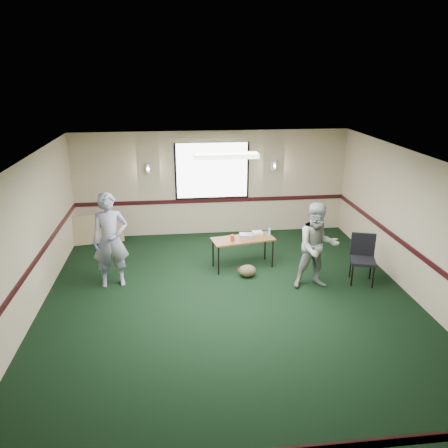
{
  "coord_description": "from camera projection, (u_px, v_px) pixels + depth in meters",
  "views": [
    {
      "loc": [
        -0.94,
        -6.9,
        4.15
      ],
      "look_at": [
        0.0,
        1.3,
        1.2
      ],
      "focal_mm": 35.0,
      "sensor_mm": 36.0,
      "label": 1
    }
  ],
  "objects": [
    {
      "name": "ground",
      "position": [
        232.0,
        310.0,
        7.96
      ],
      "size": [
        8.0,
        8.0,
        0.0
      ],
      "primitive_type": "plane",
      "color": "black",
      "rests_on": "ground"
    },
    {
      "name": "person_right",
      "position": [
        317.0,
        246.0,
        8.51
      ],
      "size": [
        0.85,
        0.67,
        1.75
      ],
      "primitive_type": "imported",
      "rotation": [
        0.0,
        0.0,
        -0.0
      ],
      "color": "#7495B4",
      "rests_on": "ground"
    },
    {
      "name": "person_left",
      "position": [
        111.0,
        240.0,
        8.58
      ],
      "size": [
        0.76,
        0.56,
        1.93
      ],
      "primitive_type": "imported",
      "rotation": [
        0.0,
        0.0,
        0.15
      ],
      "color": "#47549C",
      "rests_on": "ground"
    },
    {
      "name": "duffel_bag",
      "position": [
        247.0,
        271.0,
        9.18
      ],
      "size": [
        0.37,
        0.28,
        0.26
      ],
      "primitive_type": "ellipsoid",
      "rotation": [
        0.0,
        0.0,
        -0.0
      ],
      "color": "#4C462B",
      "rests_on": "ground"
    },
    {
      "name": "folded_table",
      "position": [
        94.0,
        229.0,
        10.88
      ],
      "size": [
        1.44,
        0.45,
        0.73
      ],
      "primitive_type": "cube",
      "rotation": [
        -0.21,
        0.0,
        0.17
      ],
      "color": "#9C8260",
      "rests_on": "ground"
    },
    {
      "name": "folding_table",
      "position": [
        243.0,
        241.0,
        9.48
      ],
      "size": [
        1.42,
        0.78,
        0.67
      ],
      "rotation": [
        0.0,
        0.0,
        0.19
      ],
      "color": "brown",
      "rests_on": "ground"
    },
    {
      "name": "room_shell",
      "position": [
        220.0,
        195.0,
        9.41
      ],
      "size": [
        8.0,
        8.02,
        8.0
      ],
      "color": "tan",
      "rests_on": "ground"
    },
    {
      "name": "projector",
      "position": [
        246.0,
        236.0,
        9.48
      ],
      "size": [
        0.3,
        0.25,
        0.09
      ],
      "primitive_type": "cube",
      "rotation": [
        0.0,
        0.0,
        -0.1
      ],
      "color": "#9D9CA4",
      "rests_on": "folding_table"
    },
    {
      "name": "cable_coil",
      "position": [
        245.0,
        270.0,
        9.52
      ],
      "size": [
        0.43,
        0.43,
        0.02
      ],
      "primitive_type": "torus",
      "rotation": [
        0.0,
        0.0,
        -0.43
      ],
      "color": "red",
      "rests_on": "ground"
    },
    {
      "name": "water_bottle",
      "position": [
        269.0,
        232.0,
        9.55
      ],
      "size": [
        0.05,
        0.05,
        0.18
      ],
      "primitive_type": "cylinder",
      "color": "#82BBD5",
      "rests_on": "folding_table"
    },
    {
      "name": "red_cup",
      "position": [
        232.0,
        238.0,
        9.32
      ],
      "size": [
        0.09,
        0.09,
        0.13
      ],
      "primitive_type": "cylinder",
      "color": "#B9290C",
      "rests_on": "folding_table"
    },
    {
      "name": "conference_chair",
      "position": [
        363.0,
        254.0,
        8.87
      ],
      "size": [
        0.61,
        0.63,
        0.99
      ],
      "rotation": [
        0.0,
        0.0,
        -0.3
      ],
      "color": "black",
      "rests_on": "ground"
    },
    {
      "name": "game_console",
      "position": [
        257.0,
        233.0,
        9.72
      ],
      "size": [
        0.23,
        0.19,
        0.05
      ],
      "primitive_type": "cube",
      "rotation": [
        0.0,
        0.0,
        0.06
      ],
      "color": "silver",
      "rests_on": "folding_table"
    }
  ]
}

